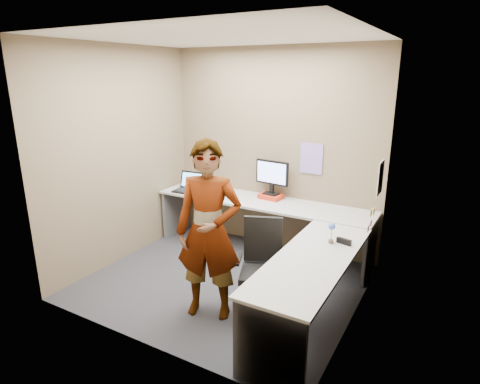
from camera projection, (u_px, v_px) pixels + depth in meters
The scene contains 21 objects.
ground at pixel (223, 282), 4.71m from camera, with size 3.00×3.00×0.00m, color #242429.
wall_back at pixel (273, 151), 5.41m from camera, with size 3.00×3.00×0.00m, color brown.
wall_right at pixel (363, 189), 3.61m from camera, with size 2.70×2.70×0.00m, color brown.
wall_left at pixel (121, 156), 5.03m from camera, with size 2.70×2.70×0.00m, color brown.
ceiling at pixel (220, 36), 3.94m from camera, with size 3.00×3.00×0.00m, color white.
desk at pixel (272, 231), 4.65m from camera, with size 2.98×2.58×0.73m.
paper_ream at pixel (271, 196), 5.40m from camera, with size 0.30×0.22×0.06m, color #B32811.
monitor at pixel (272, 174), 5.33m from camera, with size 0.48×0.16×0.46m.
laptop at pixel (189, 186), 5.74m from camera, with size 0.39×0.33×0.26m.
trackball_mouse at pixel (222, 193), 5.57m from camera, with size 0.12×0.08×0.07m.
origami at pixel (237, 200), 5.23m from camera, with size 0.10×0.10×0.06m, color white.
stapler at pixel (344, 241), 3.96m from camera, with size 0.15×0.04×0.06m, color black.
flower at pixel (332, 230), 3.94m from camera, with size 0.07×0.07×0.22m.
calendar_purple at pixel (311, 159), 5.15m from camera, with size 0.30×0.01×0.40m, color #846BB7.
calendar_white at pixel (381, 178), 4.40m from camera, with size 0.01×0.28×0.38m, color white.
sticky_note_a at pixel (371, 213), 4.19m from camera, with size 0.01×0.07×0.07m, color #F2E059.
sticky_note_b at pixel (371, 223), 4.27m from camera, with size 0.01×0.07×0.07m, color pink.
sticky_note_c at pixel (368, 228), 4.17m from camera, with size 0.01×0.07×0.07m, color pink.
sticky_note_d at pixel (374, 212), 4.32m from camera, with size 0.01×0.07×0.07m, color #F2E059.
office_chair at pixel (262, 275), 4.07m from camera, with size 0.55×0.54×0.94m.
person at pixel (209, 231), 3.86m from camera, with size 0.65×0.43×1.78m, color #999399.
Camera 1 is at (2.25, -3.57, 2.35)m, focal length 30.00 mm.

